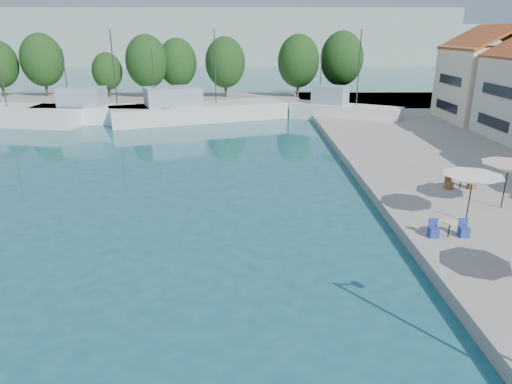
{
  "coord_description": "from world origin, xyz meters",
  "views": [
    {
      "loc": [
        -1.35,
        2.97,
        9.5
      ],
      "look_at": [
        -0.93,
        26.0,
        1.4
      ],
      "focal_mm": 32.0,
      "sensor_mm": 36.0,
      "label": 1
    }
  ],
  "objects_px": {
    "trawler_02": "(101,112)",
    "trawler_03": "(195,111)",
    "trawler_04": "(342,111)",
    "umbrella_white": "(473,180)",
    "umbrella_cream": "(509,168)"
  },
  "relations": [
    {
      "from": "trawler_04",
      "to": "umbrella_white",
      "type": "distance_m",
      "value": 30.59
    },
    {
      "from": "trawler_02",
      "to": "trawler_04",
      "type": "xyz_separation_m",
      "value": [
        27.0,
        0.33,
        0.0
      ]
    },
    {
      "from": "trawler_03",
      "to": "trawler_04",
      "type": "relative_size",
      "value": 1.64
    },
    {
      "from": "trawler_02",
      "to": "trawler_04",
      "type": "relative_size",
      "value": 1.28
    },
    {
      "from": "trawler_02",
      "to": "trawler_04",
      "type": "height_order",
      "value": "same"
    },
    {
      "from": "trawler_02",
      "to": "trawler_03",
      "type": "xyz_separation_m",
      "value": [
        10.39,
        0.83,
        -0.0
      ]
    },
    {
      "from": "umbrella_cream",
      "to": "trawler_03",
      "type": "bearing_deg",
      "value": 123.58
    },
    {
      "from": "trawler_04",
      "to": "umbrella_cream",
      "type": "xyz_separation_m",
      "value": [
        2.86,
        -28.82,
        1.75
      ]
    },
    {
      "from": "umbrella_white",
      "to": "umbrella_cream",
      "type": "xyz_separation_m",
      "value": [
        2.69,
        1.73,
        0.07
      ]
    },
    {
      "from": "trawler_03",
      "to": "umbrella_cream",
      "type": "height_order",
      "value": "trawler_03"
    },
    {
      "from": "trawler_03",
      "to": "umbrella_white",
      "type": "height_order",
      "value": "trawler_03"
    },
    {
      "from": "trawler_02",
      "to": "trawler_03",
      "type": "relative_size",
      "value": 0.78
    },
    {
      "from": "trawler_03",
      "to": "umbrella_cream",
      "type": "bearing_deg",
      "value": -76.23
    },
    {
      "from": "trawler_04",
      "to": "trawler_02",
      "type": "bearing_deg",
      "value": -149.91
    },
    {
      "from": "trawler_03",
      "to": "trawler_02",
      "type": "bearing_deg",
      "value": 164.75
    }
  ]
}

